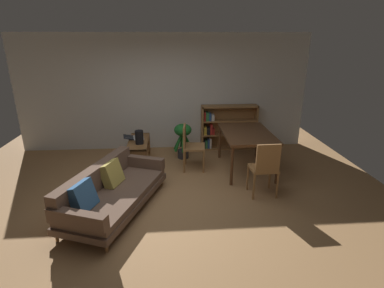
# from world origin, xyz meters

# --- Properties ---
(ground_plane) EXTENTS (8.16, 8.16, 0.00)m
(ground_plane) POSITION_xyz_m (0.00, 0.00, 0.00)
(ground_plane) COLOR #A87A4C
(back_wall_panel) EXTENTS (6.80, 0.10, 2.70)m
(back_wall_panel) POSITION_xyz_m (0.00, 2.70, 1.35)
(back_wall_panel) COLOR silver
(back_wall_panel) RESTS_ON ground_plane
(fabric_couch) EXTENTS (1.54, 2.24, 0.71)m
(fabric_couch) POSITION_xyz_m (-0.83, -0.15, 0.32)
(fabric_couch) COLOR olive
(fabric_couch) RESTS_ON ground_plane
(media_console) EXTENTS (0.41, 1.14, 0.53)m
(media_console) POSITION_xyz_m (-0.55, 1.63, 0.26)
(media_console) COLOR brown
(media_console) RESTS_ON ground_plane
(open_laptop) EXTENTS (0.47, 0.38, 0.07)m
(open_laptop) POSITION_xyz_m (-0.64, 1.82, 0.55)
(open_laptop) COLOR silver
(open_laptop) RESTS_ON media_console
(desk_speaker) EXTENTS (0.17, 0.17, 0.28)m
(desk_speaker) POSITION_xyz_m (-0.50, 1.45, 0.67)
(desk_speaker) COLOR black
(desk_speaker) RESTS_ON media_console
(potted_floor_plant) EXTENTS (0.45, 0.44, 0.79)m
(potted_floor_plant) POSITION_xyz_m (0.41, 1.93, 0.52)
(potted_floor_plant) COLOR #333338
(potted_floor_plant) RESTS_ON ground_plane
(dining_table) EXTENTS (0.95, 1.46, 0.80)m
(dining_table) POSITION_xyz_m (1.66, 1.20, 0.73)
(dining_table) COLOR #56351E
(dining_table) RESTS_ON ground_plane
(dining_chair_near) EXTENTS (0.48, 0.50, 0.93)m
(dining_chair_near) POSITION_xyz_m (0.53, 1.32, 0.53)
(dining_chair_near) COLOR olive
(dining_chair_near) RESTS_ON ground_plane
(dining_chair_far) EXTENTS (0.46, 0.41, 0.98)m
(dining_chair_far) POSITION_xyz_m (1.70, 0.08, 0.55)
(dining_chair_far) COLOR olive
(dining_chair_far) RESTS_ON ground_plane
(bookshelf) EXTENTS (1.34, 0.30, 1.07)m
(bookshelf) POSITION_xyz_m (1.47, 2.53, 0.53)
(bookshelf) COLOR olive
(bookshelf) RESTS_ON ground_plane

